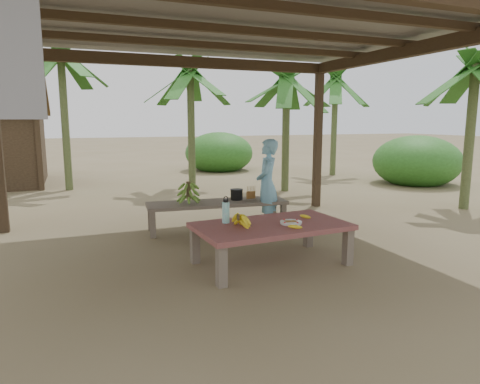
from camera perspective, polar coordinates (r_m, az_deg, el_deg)
name	(u,v)px	position (r m, az deg, el deg)	size (l,w,h in m)	color
ground	(223,254)	(5.63, -2.26, -8.26)	(80.00, 80.00, 0.00)	brown
pavilion	(221,30)	(5.44, -2.55, 20.75)	(6.60, 5.60, 2.95)	black
work_table	(271,229)	(5.15, 4.18, -4.94)	(1.86, 1.11, 0.50)	brown
bench	(217,205)	(6.77, -3.04, -1.75)	(2.25, 0.81, 0.45)	brown
ripe_banana_bunch	(238,220)	(4.93, -0.23, -3.77)	(0.27, 0.24, 0.17)	yellow
plate	(291,223)	(5.13, 6.79, -4.07)	(0.26, 0.26, 0.04)	white
loose_banana_front	(295,227)	(4.92, 7.37, -4.62)	(0.04, 0.18, 0.04)	yellow
loose_banana_side	(305,216)	(5.46, 8.70, -3.25)	(0.04, 0.14, 0.04)	yellow
water_flask	(226,212)	(5.13, -1.91, -2.63)	(0.09, 0.09, 0.33)	#44D6CF
green_banana_stalk	(188,192)	(6.65, -6.88, 0.02)	(0.31, 0.31, 0.36)	#598C2D
cooking_pot	(237,195)	(6.90, -0.45, -0.36)	(0.19, 0.19, 0.17)	black
skewer_rack	(251,193)	(6.83, 1.47, -0.14)	(0.18, 0.08, 0.24)	#A57F47
woman	(267,184)	(6.82, 3.63, 1.06)	(0.52, 0.34, 1.43)	#6EB0D1
banana_plant_ne	(287,89)	(10.49, 6.23, 13.48)	(1.80, 1.80, 2.93)	#596638
banana_plant_n	(190,82)	(10.88, -6.63, 14.41)	(1.80, 1.80, 3.14)	#596638
banana_plant_nw	(61,63)	(11.45, -22.75, 15.57)	(1.80, 1.80, 3.57)	#596638
banana_plant_e	(475,79)	(9.39, 28.83, 13.02)	(1.80, 1.80, 2.96)	#596638
banana_plant_far	(335,88)	(13.84, 12.62, 13.36)	(1.80, 1.80, 3.18)	#596638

